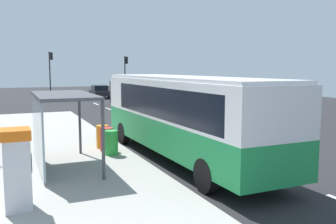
% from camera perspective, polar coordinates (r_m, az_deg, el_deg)
% --- Properties ---
extents(ground_plane, '(56.00, 92.00, 0.04)m').
position_cam_1_polar(ground_plane, '(27.66, -6.95, -0.65)').
color(ground_plane, '#262628').
extents(sidewalk_platform, '(6.20, 30.00, 0.18)m').
position_cam_1_polar(sidewalk_platform, '(14.77, -17.49, -7.01)').
color(sidewalk_platform, '#ADAAA3').
rests_on(sidewalk_platform, ground).
extents(lane_stripe_seg_1, '(0.16, 2.20, 0.01)m').
position_cam_1_polar(lane_stripe_seg_1, '(14.33, 11.74, -7.60)').
color(lane_stripe_seg_1, silver).
rests_on(lane_stripe_seg_1, ground).
extents(lane_stripe_seg_2, '(0.16, 2.20, 0.01)m').
position_cam_1_polar(lane_stripe_seg_2, '(18.52, 2.75, -4.19)').
color(lane_stripe_seg_2, silver).
rests_on(lane_stripe_seg_2, ground).
extents(lane_stripe_seg_3, '(0.16, 2.20, 0.01)m').
position_cam_1_polar(lane_stripe_seg_3, '(23.04, -2.78, -2.03)').
color(lane_stripe_seg_3, silver).
rests_on(lane_stripe_seg_3, ground).
extents(lane_stripe_seg_4, '(0.16, 2.20, 0.01)m').
position_cam_1_polar(lane_stripe_seg_4, '(27.73, -6.46, -0.57)').
color(lane_stripe_seg_4, silver).
rests_on(lane_stripe_seg_4, ground).
extents(lane_stripe_seg_5, '(0.16, 2.20, 0.01)m').
position_cam_1_polar(lane_stripe_seg_5, '(32.51, -9.06, 0.47)').
color(lane_stripe_seg_5, silver).
rests_on(lane_stripe_seg_5, ground).
extents(lane_stripe_seg_6, '(0.16, 2.20, 0.01)m').
position_cam_1_polar(lane_stripe_seg_6, '(37.35, -11.00, 1.24)').
color(lane_stripe_seg_6, silver).
rests_on(lane_stripe_seg_6, ground).
extents(lane_stripe_seg_7, '(0.16, 2.20, 0.01)m').
position_cam_1_polar(lane_stripe_seg_7, '(42.22, -12.49, 1.83)').
color(lane_stripe_seg_7, silver).
rests_on(lane_stripe_seg_7, ground).
extents(bus, '(2.69, 11.05, 3.21)m').
position_cam_1_polar(bus, '(14.17, 2.19, -0.06)').
color(bus, '#1E8C47').
rests_on(bus, ground).
extents(white_van, '(2.17, 5.26, 2.30)m').
position_cam_1_polar(white_van, '(33.85, -6.32, 3.03)').
color(white_van, black).
rests_on(white_van, ground).
extents(sedan_near, '(2.02, 4.48, 1.52)m').
position_cam_1_polar(sedan_near, '(44.66, -10.47, 3.15)').
color(sedan_near, black).
rests_on(sedan_near, ground).
extents(ticket_machine, '(0.66, 0.76, 1.94)m').
position_cam_1_polar(ticket_machine, '(9.52, -22.16, -8.07)').
color(ticket_machine, silver).
rests_on(ticket_machine, sidewalk_platform).
extents(recycling_bin_green, '(0.52, 0.52, 0.95)m').
position_cam_1_polar(recycling_bin_green, '(14.58, -8.72, -4.67)').
color(recycling_bin_green, green).
rests_on(recycling_bin_green, sidewalk_platform).
extents(recycling_bin_red, '(0.52, 0.52, 0.95)m').
position_cam_1_polar(recycling_bin_red, '(15.24, -9.40, -4.18)').
color(recycling_bin_red, red).
rests_on(recycling_bin_red, sidewalk_platform).
extents(recycling_bin_orange, '(0.52, 0.52, 0.95)m').
position_cam_1_polar(recycling_bin_orange, '(15.91, -10.02, -3.73)').
color(recycling_bin_orange, orange).
rests_on(recycling_bin_orange, sidewalk_platform).
extents(traffic_light_near_side, '(0.49, 0.28, 4.96)m').
position_cam_1_polar(traffic_light_near_side, '(45.26, -6.51, 6.44)').
color(traffic_light_near_side, '#2D2D2D').
rests_on(traffic_light_near_side, ground).
extents(traffic_light_far_side, '(0.49, 0.28, 5.36)m').
position_cam_1_polar(traffic_light_far_side, '(44.31, -17.59, 6.48)').
color(traffic_light_far_side, '#2D2D2D').
rests_on(traffic_light_far_side, ground).
extents(bus_shelter, '(1.80, 4.00, 2.50)m').
position_cam_1_polar(bus_shelter, '(12.81, -17.07, 0.06)').
color(bus_shelter, '#4C4C51').
rests_on(bus_shelter, sidewalk_platform).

